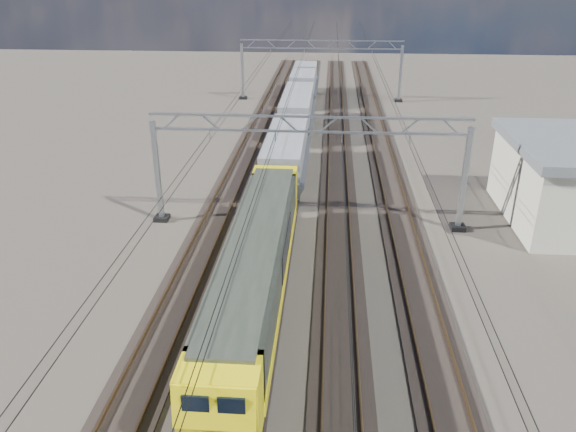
# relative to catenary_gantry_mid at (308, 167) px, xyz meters

# --- Properties ---
(ground) EXTENTS (160.00, 160.00, 0.00)m
(ground) POSITION_rel_catenary_gantry_mid_xyz_m (-0.00, -4.00, -3.91)
(ground) COLOR #2B2520
(ground) RESTS_ON ground
(track_outer_west) EXTENTS (2.60, 140.00, 0.30)m
(track_outer_west) POSITION_rel_catenary_gantry_mid_xyz_m (-6.00, -4.00, -3.83)
(track_outer_west) COLOR black
(track_outer_west) RESTS_ON ground
(track_loco) EXTENTS (2.60, 140.00, 0.30)m
(track_loco) POSITION_rel_catenary_gantry_mid_xyz_m (-2.00, -4.00, -3.83)
(track_loco) COLOR black
(track_loco) RESTS_ON ground
(track_inner_east) EXTENTS (2.60, 140.00, 0.30)m
(track_inner_east) POSITION_rel_catenary_gantry_mid_xyz_m (2.00, -4.00, -3.83)
(track_inner_east) COLOR black
(track_inner_east) RESTS_ON ground
(track_outer_east) EXTENTS (2.60, 140.00, 0.30)m
(track_outer_east) POSITION_rel_catenary_gantry_mid_xyz_m (6.00, -4.00, -3.83)
(track_outer_east) COLOR black
(track_outer_east) RESTS_ON ground
(catenary_gantry_mid) EXTENTS (19.90, 0.90, 7.11)m
(catenary_gantry_mid) POSITION_rel_catenary_gantry_mid_xyz_m (0.00, 0.00, 0.00)
(catenary_gantry_mid) COLOR #8D939A
(catenary_gantry_mid) RESTS_ON ground
(catenary_gantry_far) EXTENTS (19.90, 0.90, 7.11)m
(catenary_gantry_far) POSITION_rel_catenary_gantry_mid_xyz_m (0.00, 36.00, 0.00)
(catenary_gantry_far) COLOR #8D939A
(catenary_gantry_far) RESTS_ON ground
(overhead_wires) EXTENTS (12.03, 140.00, 0.53)m
(overhead_wires) POSITION_rel_catenary_gantry_mid_xyz_m (-0.00, 4.00, 1.84)
(overhead_wires) COLOR black
(overhead_wires) RESTS_ON ground
(locomotive) EXTENTS (2.76, 21.10, 3.62)m
(locomotive) POSITION_rel_catenary_gantry_mid_xyz_m (-2.00, -9.67, -1.58)
(locomotive) COLOR black
(locomotive) RESTS_ON ground
(hopper_wagon_lead) EXTENTS (3.38, 13.00, 3.25)m
(hopper_wagon_lead) POSITION_rel_catenary_gantry_mid_xyz_m (-2.00, 8.03, -1.67)
(hopper_wagon_lead) COLOR black
(hopper_wagon_lead) RESTS_ON ground
(hopper_wagon_mid) EXTENTS (3.38, 13.00, 3.25)m
(hopper_wagon_mid) POSITION_rel_catenary_gantry_mid_xyz_m (-2.00, 22.23, -1.67)
(hopper_wagon_mid) COLOR black
(hopper_wagon_mid) RESTS_ON ground
(hopper_wagon_third) EXTENTS (3.38, 13.00, 3.25)m
(hopper_wagon_third) POSITION_rel_catenary_gantry_mid_xyz_m (-2.00, 36.43, -1.67)
(hopper_wagon_third) COLOR black
(hopper_wagon_third) RESTS_ON ground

